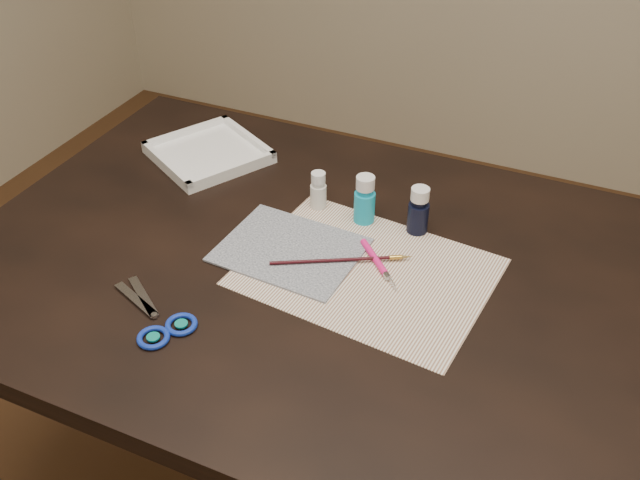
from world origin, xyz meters
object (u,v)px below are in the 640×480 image
at_px(paint_bottle_cyan, 365,199).
at_px(scissors, 145,311).
at_px(paint_bottle_navy, 419,210).
at_px(palette_tray, 209,152).
at_px(paint_bottle_white, 318,190).
at_px(canvas, 290,250).
at_px(paper, 367,272).

height_order(paint_bottle_cyan, scissors, paint_bottle_cyan).
distance_m(paint_bottle_navy, palette_tray, 0.51).
relative_size(paint_bottle_navy, scissors, 0.47).
xyz_separation_m(paint_bottle_white, paint_bottle_navy, (0.20, 0.00, 0.01)).
bearing_deg(paint_bottle_navy, scissors, -129.92).
relative_size(canvas, scissors, 1.22).
relative_size(paint_bottle_white, paint_bottle_navy, 0.82).
xyz_separation_m(paint_bottle_cyan, palette_tray, (-0.40, 0.09, -0.04)).
bearing_deg(paper, palette_tray, 153.63).
height_order(paint_bottle_navy, scissors, paint_bottle_navy).
relative_size(paint_bottle_cyan, palette_tray, 0.46).
relative_size(paper, scissors, 2.07).
distance_m(paint_bottle_white, paint_bottle_navy, 0.20).
relative_size(paint_bottle_cyan, scissors, 0.49).
relative_size(canvas, paint_bottle_white, 3.15).
xyz_separation_m(paint_bottle_white, palette_tray, (-0.30, 0.08, -0.03)).
distance_m(paint_bottle_navy, scissors, 0.52).
bearing_deg(paper, paint_bottle_white, 137.00).
bearing_deg(palette_tray, paint_bottle_navy, -8.64).
distance_m(paint_bottle_cyan, palette_tray, 0.41).
height_order(paint_bottle_white, paint_bottle_navy, paint_bottle_navy).
height_order(paint_bottle_white, palette_tray, paint_bottle_white).
distance_m(canvas, palette_tray, 0.39).
bearing_deg(paint_bottle_cyan, paint_bottle_white, 175.74).
relative_size(paint_bottle_white, paint_bottle_cyan, 0.79).
bearing_deg(paint_bottle_cyan, palette_tray, 167.94).
bearing_deg(palette_tray, scissors, -70.61).
xyz_separation_m(canvas, paint_bottle_white, (-0.01, 0.15, 0.04)).
relative_size(paint_bottle_navy, palette_tray, 0.44).
height_order(canvas, scissors, scissors).
distance_m(paper, paint_bottle_white, 0.22).
bearing_deg(scissors, paint_bottle_cyan, -98.93).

